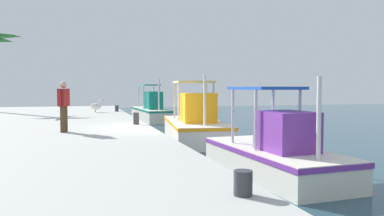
{
  "coord_description": "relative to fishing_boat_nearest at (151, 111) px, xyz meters",
  "views": [
    {
      "loc": [
        14.29,
        -2.62,
        2.32
      ],
      "look_at": [
        -4.74,
        2.97,
        1.25
      ],
      "focal_mm": 35.34,
      "sensor_mm": 36.0,
      "label": 1
    }
  ],
  "objects": [
    {
      "name": "quay_pier",
      "position": [
        12.06,
        -7.11,
        -0.28
      ],
      "size": [
        36.0,
        10.0,
        0.8
      ],
      "primitive_type": "cube",
      "color": "#B2B2AD",
      "rests_on": "ground"
    },
    {
      "name": "fishing_boat_nearest",
      "position": [
        0.0,
        0.0,
        0.0
      ],
      "size": [
        6.4,
        1.96,
        2.91
      ],
      "color": "silver",
      "rests_on": "ground"
    },
    {
      "name": "fishing_boat_second",
      "position": [
        10.7,
        0.03,
        0.02
      ],
      "size": [
        6.28,
        3.0,
        2.8
      ],
      "color": "silver",
      "rests_on": "ground"
    },
    {
      "name": "fishing_boat_third",
      "position": [
        17.52,
        0.14,
        -0.09
      ],
      "size": [
        5.02,
        2.2,
        2.57
      ],
      "color": "silver",
      "rests_on": "ground"
    },
    {
      "name": "pelican",
      "position": [
        2.43,
        -3.87,
        0.52
      ],
      "size": [
        0.47,
        0.97,
        0.82
      ],
      "color": "tan",
      "rests_on": "quay_pier"
    },
    {
      "name": "fisherman_standing",
      "position": [
        12.81,
        -5.31,
        1.08
      ],
      "size": [
        0.61,
        0.4,
        1.72
      ],
      "color": "#4C3823",
      "rests_on": "quay_pier"
    },
    {
      "name": "mooring_bollard_nearest",
      "position": [
        1.94,
        -2.56,
        0.31
      ],
      "size": [
        0.23,
        0.23,
        0.39
      ],
      "primitive_type": "cylinder",
      "color": "#333338",
      "rests_on": "quay_pier"
    },
    {
      "name": "mooring_bollard_second",
      "position": [
        10.76,
        -2.56,
        0.37
      ],
      "size": [
        0.24,
        0.24,
        0.49
      ],
      "primitive_type": "cylinder",
      "color": "#333338",
      "rests_on": "quay_pier"
    },
    {
      "name": "mooring_bollard_third",
      "position": [
        21.51,
        -2.56,
        0.3
      ],
      "size": [
        0.27,
        0.27,
        0.36
      ],
      "primitive_type": "cylinder",
      "color": "#333338",
      "rests_on": "quay_pier"
    }
  ]
}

